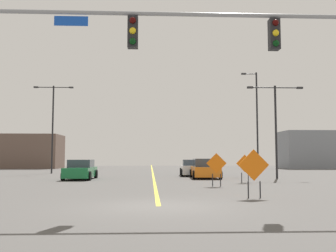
# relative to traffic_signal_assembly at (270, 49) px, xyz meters

# --- Properties ---
(ground) EXTENTS (129.06, 129.06, 0.00)m
(ground) POSITION_rel_traffic_signal_assembly_xyz_m (-3.72, 0.01, -5.16)
(ground) COLOR #4C4947
(road_centre_stripe) EXTENTS (0.16, 71.70, 0.01)m
(road_centre_stripe) POSITION_rel_traffic_signal_assembly_xyz_m (-3.72, 35.86, -5.16)
(road_centre_stripe) COLOR yellow
(road_centre_stripe) RESTS_ON ground
(traffic_signal_assembly) EXTENTS (14.29, 0.44, 6.84)m
(traffic_signal_assembly) POSITION_rel_traffic_signal_assembly_xyz_m (0.00, 0.00, 0.00)
(traffic_signal_assembly) COLOR gray
(traffic_signal_assembly) RESTS_ON ground
(street_lamp_far_right) EXTENTS (1.55, 0.24, 9.83)m
(street_lamp_far_right) POSITION_rel_traffic_signal_assembly_xyz_m (6.21, 24.03, 0.15)
(street_lamp_far_right) COLOR black
(street_lamp_far_right) RESTS_ON ground
(street_lamp_near_left) EXTENTS (3.95, 0.24, 8.82)m
(street_lamp_near_left) POSITION_rel_traffic_signal_assembly_xyz_m (-13.79, 26.59, 0.05)
(street_lamp_near_left) COLOR black
(street_lamp_near_left) RESTS_ON ground
(street_lamp_far_left) EXTENTS (4.28, 0.24, 7.02)m
(street_lamp_far_left) POSITION_rel_traffic_signal_assembly_xyz_m (5.48, 16.11, -0.87)
(street_lamp_far_left) COLOR black
(street_lamp_far_left) RESTS_ON ground
(construction_sign_median_near) EXTENTS (1.09, 0.25, 1.80)m
(construction_sign_median_near) POSITION_rel_traffic_signal_assembly_xyz_m (-0.40, 8.40, -4.02)
(construction_sign_median_near) COLOR orange
(construction_sign_median_near) RESTS_ON ground
(construction_sign_right_lane) EXTENTS (1.08, 0.10, 1.74)m
(construction_sign_right_lane) POSITION_rel_traffic_signal_assembly_xyz_m (1.87, 11.30, -4.07)
(construction_sign_right_lane) COLOR orange
(construction_sign_right_lane) RESTS_ON ground
(construction_sign_right_shoulder) EXTENTS (1.21, 0.11, 1.87)m
(construction_sign_right_shoulder) POSITION_rel_traffic_signal_assembly_xyz_m (-0.00, 2.30, -3.99)
(construction_sign_right_shoulder) COLOR orange
(construction_sign_right_shoulder) RESTS_ON ground
(car_white_near) EXTENTS (2.29, 4.33, 1.39)m
(car_white_near) POSITION_rel_traffic_signal_assembly_xyz_m (-0.32, 20.89, -4.50)
(car_white_near) COLOR white
(car_white_near) RESTS_ON ground
(car_green_approaching) EXTENTS (1.99, 4.51, 1.41)m
(car_green_approaching) POSITION_rel_traffic_signal_assembly_xyz_m (-9.01, 15.86, -4.50)
(car_green_approaching) COLOR #196B38
(car_green_approaching) RESTS_ON ground
(car_orange_mid) EXTENTS (2.27, 4.55, 1.49)m
(car_orange_mid) POSITION_rel_traffic_signal_assembly_xyz_m (0.20, 16.89, -4.45)
(car_orange_mid) COLOR orange
(car_orange_mid) RESTS_ON ground
(car_blue_passing) EXTENTS (2.27, 4.66, 1.36)m
(car_blue_passing) POSITION_rel_traffic_signal_assembly_xyz_m (1.04, 24.32, -4.51)
(car_blue_passing) COLOR #1E389E
(car_blue_passing) RESTS_ON ground
(roadside_building_east) EXTENTS (10.05, 5.15, 5.43)m
(roadside_building_east) POSITION_rel_traffic_signal_assembly_xyz_m (20.30, 42.83, -2.44)
(roadside_building_east) COLOR gray
(roadside_building_east) RESTS_ON ground
(roadside_building_west) EXTENTS (9.36, 6.15, 4.98)m
(roadside_building_west) POSITION_rel_traffic_signal_assembly_xyz_m (-22.01, 45.67, -2.67)
(roadside_building_west) COLOR brown
(roadside_building_west) RESTS_ON ground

